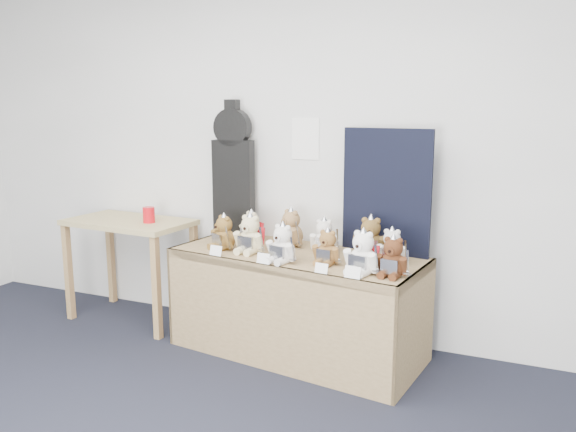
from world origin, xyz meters
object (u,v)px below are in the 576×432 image
at_px(side_table, 130,236).
at_px(teddy_front_centre, 282,245).
at_px(teddy_front_far_left, 223,234).
at_px(teddy_back_right, 370,239).
at_px(red_cup, 149,215).
at_px(teddy_back_centre_right, 324,237).
at_px(display_table, 291,278).
at_px(teddy_front_end, 393,259).
at_px(teddy_back_end, 391,248).
at_px(teddy_front_right, 327,249).
at_px(guitar_case, 233,171).
at_px(teddy_back_centre_left, 290,229).
at_px(teddy_front_far_right, 363,254).
at_px(teddy_front_left, 250,236).
at_px(teddy_back_left, 251,228).

bearing_deg(side_table, teddy_front_centre, -8.29).
bearing_deg(teddy_front_far_left, teddy_back_right, 40.92).
distance_m(red_cup, teddy_back_right, 1.72).
xyz_separation_m(side_table, teddy_back_centre_right, (1.61, 0.04, 0.13)).
distance_m(display_table, teddy_back_right, 0.59).
height_order(display_table, teddy_front_end, teddy_front_end).
height_order(display_table, teddy_back_end, teddy_back_end).
bearing_deg(teddy_back_centre_right, teddy_front_right, -77.54).
relative_size(guitar_case, teddy_back_centre_left, 3.41).
distance_m(side_table, teddy_front_end, 2.21).
height_order(guitar_case, teddy_front_far_left, guitar_case).
distance_m(teddy_front_right, teddy_back_centre_left, 0.53).
distance_m(side_table, teddy_front_far_right, 2.04).
bearing_deg(teddy_front_far_right, guitar_case, 167.74).
bearing_deg(teddy_front_right, teddy_front_left, -179.62).
height_order(teddy_front_centre, teddy_back_centre_right, teddy_front_centre).
bearing_deg(display_table, side_table, -177.80).
xyz_separation_m(guitar_case, teddy_back_centre_right, (0.78, -0.17, -0.40)).
bearing_deg(teddy_back_end, display_table, -176.01).
bearing_deg(teddy_back_centre_right, teddy_back_centre_left, 156.11).
xyz_separation_m(teddy_front_far_left, teddy_back_left, (0.08, 0.26, -0.00)).
xyz_separation_m(teddy_back_right, teddy_back_end, (0.17, -0.11, -0.02)).
height_order(teddy_front_left, teddy_back_centre_right, teddy_front_left).
bearing_deg(teddy_front_end, teddy_back_centre_right, 152.52).
height_order(teddy_front_far_right, teddy_front_end, teddy_front_far_right).
relative_size(red_cup, teddy_front_end, 0.45).
bearing_deg(teddy_back_right, side_table, 173.93).
height_order(guitar_case, teddy_front_end, guitar_case).
height_order(teddy_front_right, teddy_back_centre_left, teddy_back_centre_left).
bearing_deg(teddy_front_end, teddy_back_centre_left, 158.79).
bearing_deg(teddy_back_end, red_cup, 176.72).
height_order(teddy_front_left, teddy_back_centre_left, teddy_back_centre_left).
bearing_deg(guitar_case, teddy_back_end, -14.36).
xyz_separation_m(teddy_front_far_right, teddy_back_end, (0.11, 0.29, -0.02)).
bearing_deg(teddy_front_far_right, teddy_back_end, 83.35).
relative_size(teddy_front_far_left, teddy_back_left, 1.04).
bearing_deg(teddy_back_end, teddy_front_right, -157.13).
bearing_deg(teddy_front_far_right, teddy_front_centre, -171.23).
height_order(teddy_front_far_right, teddy_back_centre_right, teddy_front_far_right).
bearing_deg(teddy_back_centre_left, teddy_front_end, -1.24).
distance_m(guitar_case, teddy_front_right, 1.09).
distance_m(teddy_front_far_left, teddy_front_far_right, 1.07).
relative_size(teddy_front_far_right, teddy_back_end, 1.17).
relative_size(side_table, teddy_front_right, 4.06).
relative_size(teddy_front_centre, teddy_back_centre_right, 1.08).
distance_m(teddy_front_left, teddy_back_end, 0.95).
bearing_deg(teddy_front_far_left, teddy_front_centre, 13.00).
distance_m(teddy_front_left, teddy_back_left, 0.31).
xyz_separation_m(red_cup, teddy_front_right, (1.52, -0.22, -0.07)).
height_order(teddy_front_far_left, teddy_back_centre_left, teddy_back_centre_left).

